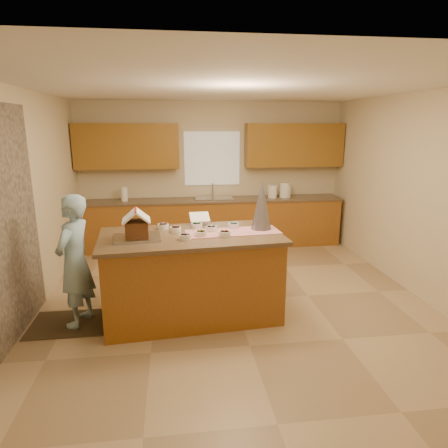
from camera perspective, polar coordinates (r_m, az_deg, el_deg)
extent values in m
plane|color=tan|center=(5.34, 1.37, -10.95)|extent=(5.50, 5.50, 0.00)
plane|color=silver|center=(4.86, 1.56, 19.28)|extent=(5.50, 5.50, 0.00)
plane|color=beige|center=(7.62, -1.76, 7.25)|extent=(5.50, 5.50, 0.00)
plane|color=beige|center=(2.35, 12.00, -9.14)|extent=(5.50, 5.50, 0.00)
plane|color=beige|center=(5.17, -27.11, 2.38)|extent=(5.50, 5.50, 0.00)
plane|color=beige|center=(5.85, 26.48, 3.66)|extent=(5.50, 5.50, 0.00)
cube|color=white|center=(7.56, -1.75, 9.48)|extent=(1.05, 0.03, 1.00)
cube|color=#9A501F|center=(7.49, -1.47, 0.05)|extent=(4.80, 0.60, 0.88)
cube|color=brown|center=(7.39, -1.50, 3.51)|extent=(4.85, 0.63, 0.04)
cube|color=olive|center=(7.40, -13.90, 10.92)|extent=(1.85, 0.35, 0.80)
cube|color=olive|center=(7.71, 10.12, 11.22)|extent=(1.85, 0.35, 0.80)
cube|color=silver|center=(7.40, -1.50, 3.43)|extent=(0.70, 0.45, 0.12)
cylinder|color=silver|center=(7.54, -1.65, 4.95)|extent=(0.03, 0.03, 0.28)
cube|color=#9A501F|center=(4.77, -4.68, -7.74)|extent=(2.09, 1.17, 0.98)
cube|color=brown|center=(4.60, -4.81, -1.79)|extent=(2.18, 1.26, 0.04)
cube|color=maroon|center=(4.68, 1.30, -1.14)|extent=(1.15, 0.49, 0.01)
cube|color=silver|center=(4.51, -12.50, -1.96)|extent=(0.54, 0.42, 0.03)
cube|color=white|center=(5.00, -3.57, 0.98)|extent=(0.26, 0.21, 0.11)
cone|color=#9F9EA9|center=(4.76, 5.49, 2.81)|extent=(0.27, 0.27, 0.61)
cube|color=black|center=(5.07, -20.65, -13.31)|extent=(1.04, 0.68, 0.01)
imported|color=#96C0D5|center=(4.76, -20.86, -5.06)|extent=(0.52, 0.64, 1.53)
cylinder|color=white|center=(7.57, 7.07, 4.72)|extent=(0.17, 0.17, 0.24)
cylinder|color=white|center=(7.63, 8.84, 4.90)|extent=(0.19, 0.19, 0.28)
cylinder|color=white|center=(7.65, 9.12, 4.66)|extent=(0.15, 0.15, 0.22)
cylinder|color=white|center=(7.38, -14.30, 4.24)|extent=(0.12, 0.12, 0.26)
cube|color=#593917|center=(4.48, -12.57, -0.69)|extent=(0.27, 0.29, 0.18)
cube|color=white|center=(4.44, -13.59, 1.15)|extent=(0.19, 0.33, 0.14)
cube|color=white|center=(4.44, -11.75, 1.24)|extent=(0.19, 0.33, 0.14)
cylinder|color=red|center=(4.43, -12.72, 2.00)|extent=(0.05, 0.31, 0.02)
cylinder|color=red|center=(4.49, 0.10, -1.43)|extent=(0.13, 0.13, 0.06)
cylinder|color=#28B066|center=(4.86, -3.97, -0.26)|extent=(0.13, 0.13, 0.06)
cylinder|color=pink|center=(4.39, -5.65, -1.88)|extent=(0.13, 0.13, 0.06)
cylinder|color=#933166|center=(4.88, -8.82, -0.34)|extent=(0.13, 0.13, 0.06)
cylinder|color=#30B6A9|center=(4.87, 1.40, -0.21)|extent=(0.13, 0.13, 0.06)
cylinder|color=white|center=(4.71, -1.84, -0.69)|extent=(0.13, 0.13, 0.06)
cylinder|color=yellow|center=(4.51, -3.33, -1.40)|extent=(0.13, 0.13, 0.06)
cylinder|color=red|center=(4.72, -7.04, -0.78)|extent=(0.13, 0.13, 0.06)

